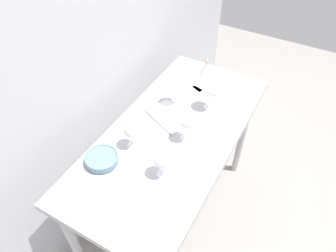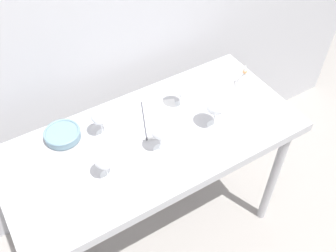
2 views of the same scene
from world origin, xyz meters
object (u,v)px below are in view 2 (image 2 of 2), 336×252
Objects in this scene: wine_glass_far_right at (180,87)px; open_notebook at (144,120)px; wine_glass_near_center at (160,131)px; tasting_sheet_upper at (200,91)px; wine_glass_near_right at (216,105)px; wine_glass_far_left at (100,117)px; decanter_funnel at (243,78)px; tasting_sheet_lower at (237,111)px; wine_glass_near_left at (104,160)px; tasting_bowl at (62,134)px.

wine_glass_far_right is 0.24m from open_notebook.
tasting_sheet_upper is (0.38, 0.23, -0.12)m from wine_glass_near_center.
wine_glass_far_right is 0.21m from wine_glass_near_right.
wine_glass_far_left is 0.78m from decanter_funnel.
wine_glass_near_center is 0.67× the size of tasting_sheet_lower.
wine_glass_near_right reaches higher than wine_glass_near_left.
wine_glass_near_right is (0.56, 0.00, 0.03)m from wine_glass_near_left.
wine_glass_near_center is at bearing -139.70° from wine_glass_far_right.
wine_glass_far_right is 0.94× the size of wine_glass_near_right.
wine_glass_near_left is 0.38× the size of open_notebook.
wine_glass_far_right is at bearing 21.92° from wine_glass_near_left.
wine_glass_far_left reaches higher than tasting_sheet_upper.
wine_glass_far_left is 0.23m from open_notebook.
tasting_sheet_upper is (0.64, 0.24, -0.10)m from wine_glass_near_left.
wine_glass_far_right reaches higher than wine_glass_far_left.
decanter_funnel reaches higher than tasting_bowl.
wine_glass_far_right is at bearing 40.30° from wine_glass_near_center.
wine_glass_near_center is 0.47m from tasting_bowl.
decanter_funnel is at bearing 27.78° from wine_glass_near_right.
wine_glass_near_center is 0.62m from decanter_funnel.
wine_glass_near_right reaches higher than decanter_funnel.
tasting_sheet_lower is at bearing -58.58° from tasting_sheet_upper.
wine_glass_near_right is 1.13× the size of tasting_bowl.
tasting_sheet_lower is at bearing 2.03° from wine_glass_near_center.
tasting_sheet_lower is (0.45, 0.02, -0.12)m from wine_glass_near_center.
wine_glass_near_right is 0.46× the size of open_notebook.
wine_glass_near_left is 0.24m from wine_glass_far_left.
wine_glass_far_right is 0.44× the size of open_notebook.
wine_glass_near_right is at bearing 0.22° from wine_glass_near_left.
wine_glass_far_left is at bearing 175.89° from wine_glass_far_right.
wine_glass_far_left reaches higher than wine_glass_near_left.
wine_glass_far_left is at bearing 175.28° from decanter_funnel.
wine_glass_far_right is 0.20m from tasting_sheet_upper.
wine_glass_near_right is at bearing -13.85° from open_notebook.
tasting_bowl is (-0.64, 0.30, -0.11)m from wine_glass_near_right.
wine_glass_far_right is 0.53m from wine_glass_near_left.
wine_glass_far_left is at bearing -163.70° from open_notebook.
wine_glass_near_right reaches higher than tasting_sheet_upper.
wine_glass_far_left is at bearing -172.21° from tasting_sheet_lower.
open_notebook is (0.29, 0.20, -0.10)m from wine_glass_near_left.
decanter_funnel is at bearing -5.38° from wine_glass_far_right.
tasting_bowl is (-0.72, 0.06, 0.02)m from tasting_sheet_upper.
wine_glass_far_left reaches higher than tasting_sheet_lower.
wine_glass_near_center is at bearing -165.21° from decanter_funnel.
wine_glass_near_center is 0.92× the size of wine_glass_near_right.
wine_glass_near_left is 0.94× the size of wine_glass_far_left.
wine_glass_near_center reaches higher than wine_glass_near_left.
tasting_sheet_upper is (0.09, 0.23, -0.13)m from wine_glass_near_right.
tasting_sheet_lower is 0.85m from tasting_bowl.
wine_glass_far_right is 0.30m from wine_glass_near_center.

